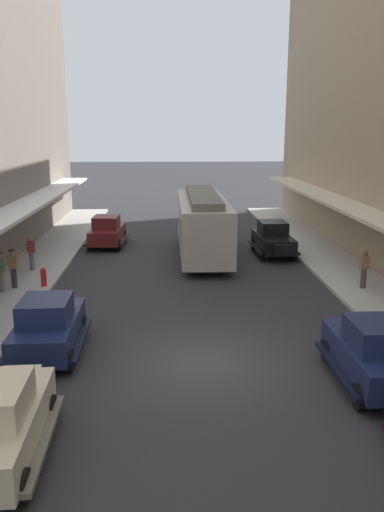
{
  "coord_description": "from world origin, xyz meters",
  "views": [
    {
      "loc": [
        -1.01,
        -14.16,
        6.73
      ],
      "look_at": [
        0.0,
        6.0,
        1.8
      ],
      "focal_mm": 36.3,
      "sensor_mm": 36.0,
      "label": 1
    }
  ],
  "objects_px": {
    "parked_car_2": "(373,351)",
    "pedestrian_4": "(31,253)",
    "parked_car_3": "(273,238)",
    "pedestrian_3": "(364,269)",
    "parked_car_4": "(107,231)",
    "streetcar": "(203,222)",
    "pedestrian_0": "(13,268)",
    "fire_hydrant": "(44,277)",
    "parked_car_5": "(48,325)",
    "pedestrian_1": "(0,272)"
  },
  "relations": [
    {
      "from": "parked_car_2",
      "to": "parked_car_4",
      "type": "distance_m",
      "value": 19.78
    },
    {
      "from": "parked_car_5",
      "to": "pedestrian_3",
      "type": "height_order",
      "value": "parked_car_5"
    },
    {
      "from": "pedestrian_0",
      "to": "pedestrian_1",
      "type": "bearing_deg",
      "value": -127.61
    },
    {
      "from": "parked_car_3",
      "to": "pedestrian_4",
      "type": "bearing_deg",
      "value": -166.06
    },
    {
      "from": "parked_car_3",
      "to": "streetcar",
      "type": "relative_size",
      "value": 0.45
    },
    {
      "from": "parked_car_2",
      "to": "pedestrian_0",
      "type": "xyz_separation_m",
      "value": [
        -12.07,
        8.91,
        0.07
      ]
    },
    {
      "from": "streetcar",
      "to": "pedestrian_3",
      "type": "relative_size",
      "value": 5.86
    },
    {
      "from": "parked_car_5",
      "to": "pedestrian_3",
      "type": "bearing_deg",
      "value": 25.61
    },
    {
      "from": "parked_car_2",
      "to": "parked_car_3",
      "type": "distance_m",
      "value": 14.96
    },
    {
      "from": "parked_car_3",
      "to": "pedestrian_3",
      "type": "relative_size",
      "value": 2.62
    },
    {
      "from": "pedestrian_4",
      "to": "pedestrian_1",
      "type": "bearing_deg",
      "value": -96.69
    },
    {
      "from": "parked_car_3",
      "to": "parked_car_4",
      "type": "height_order",
      "value": "same"
    },
    {
      "from": "streetcar",
      "to": "pedestrian_0",
      "type": "relative_size",
      "value": 5.75
    },
    {
      "from": "parked_car_2",
      "to": "parked_car_4",
      "type": "xyz_separation_m",
      "value": [
        -9.05,
        17.59,
        0.0
      ]
    },
    {
      "from": "streetcar",
      "to": "pedestrian_1",
      "type": "bearing_deg",
      "value": -144.0
    },
    {
      "from": "parked_car_3",
      "to": "parked_car_5",
      "type": "distance_m",
      "value": 15.76
    },
    {
      "from": "parked_car_5",
      "to": "streetcar",
      "type": "bearing_deg",
      "value": 65.81
    },
    {
      "from": "parked_car_2",
      "to": "streetcar",
      "type": "xyz_separation_m",
      "value": [
        -3.59,
        14.85,
        0.96
      ]
    },
    {
      "from": "pedestrian_0",
      "to": "fire_hydrant",
      "type": "bearing_deg",
      "value": 9.37
    },
    {
      "from": "parked_car_5",
      "to": "pedestrian_4",
      "type": "distance_m",
      "value": 9.92
    },
    {
      "from": "parked_car_4",
      "to": "streetcar",
      "type": "height_order",
      "value": "streetcar"
    },
    {
      "from": "parked_car_4",
      "to": "pedestrian_1",
      "type": "relative_size",
      "value": 2.59
    },
    {
      "from": "fire_hydrant",
      "to": "pedestrian_4",
      "type": "distance_m",
      "value": 3.04
    },
    {
      "from": "streetcar",
      "to": "fire_hydrant",
      "type": "distance_m",
      "value": 9.38
    },
    {
      "from": "parked_car_4",
      "to": "pedestrian_4",
      "type": "height_order",
      "value": "parked_car_4"
    },
    {
      "from": "parked_car_4",
      "to": "parked_car_5",
      "type": "distance_m",
      "value": 15.21
    },
    {
      "from": "parked_car_3",
      "to": "pedestrian_3",
      "type": "bearing_deg",
      "value": -69.72
    },
    {
      "from": "pedestrian_4",
      "to": "parked_car_3",
      "type": "bearing_deg",
      "value": 13.94
    },
    {
      "from": "parked_car_3",
      "to": "fire_hydrant",
      "type": "xyz_separation_m",
      "value": [
        -11.2,
        -5.84,
        -0.38
      ]
    },
    {
      "from": "fire_hydrant",
      "to": "pedestrian_3",
      "type": "xyz_separation_m",
      "value": [
        13.71,
        -0.96,
        0.43
      ]
    },
    {
      "from": "parked_car_2",
      "to": "pedestrian_3",
      "type": "distance_m",
      "value": 8.63
    },
    {
      "from": "streetcar",
      "to": "pedestrian_0",
      "type": "xyz_separation_m",
      "value": [
        -8.49,
        -5.94,
        -0.89
      ]
    },
    {
      "from": "streetcar",
      "to": "pedestrian_4",
      "type": "xyz_separation_m",
      "value": [
        -8.47,
        -2.97,
        -0.91
      ]
    },
    {
      "from": "parked_car_4",
      "to": "fire_hydrant",
      "type": "bearing_deg",
      "value": -102.16
    },
    {
      "from": "parked_car_2",
      "to": "pedestrian_4",
      "type": "distance_m",
      "value": 16.93
    },
    {
      "from": "parked_car_2",
      "to": "fire_hydrant",
      "type": "relative_size",
      "value": 5.21
    },
    {
      "from": "fire_hydrant",
      "to": "pedestrian_0",
      "type": "distance_m",
      "value": 1.29
    },
    {
      "from": "parked_car_3",
      "to": "pedestrian_0",
      "type": "bearing_deg",
      "value": -154.01
    },
    {
      "from": "parked_car_2",
      "to": "pedestrian_4",
      "type": "xyz_separation_m",
      "value": [
        -12.06,
        11.88,
        0.05
      ]
    },
    {
      "from": "parked_car_3",
      "to": "parked_car_4",
      "type": "bearing_deg",
      "value": 164.27
    },
    {
      "from": "parked_car_4",
      "to": "pedestrian_0",
      "type": "height_order",
      "value": "parked_car_4"
    },
    {
      "from": "parked_car_2",
      "to": "streetcar",
      "type": "distance_m",
      "value": 15.31
    },
    {
      "from": "parked_car_5",
      "to": "pedestrian_4",
      "type": "relative_size",
      "value": 2.61
    },
    {
      "from": "streetcar",
      "to": "pedestrian_4",
      "type": "bearing_deg",
      "value": -160.66
    },
    {
      "from": "parked_car_3",
      "to": "parked_car_4",
      "type": "xyz_separation_m",
      "value": [
        -9.37,
        2.64,
        0.0
      ]
    },
    {
      "from": "pedestrian_0",
      "to": "parked_car_3",
      "type": "bearing_deg",
      "value": 25.99
    },
    {
      "from": "pedestrian_1",
      "to": "parked_car_5",
      "type": "bearing_deg",
      "value": -61.43
    },
    {
      "from": "parked_car_3",
      "to": "fire_hydrant",
      "type": "relative_size",
      "value": 5.23
    },
    {
      "from": "parked_car_2",
      "to": "parked_car_4",
      "type": "bearing_deg",
      "value": 117.22
    },
    {
      "from": "parked_car_2",
      "to": "parked_car_5",
      "type": "bearing_deg",
      "value": 165.43
    }
  ]
}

